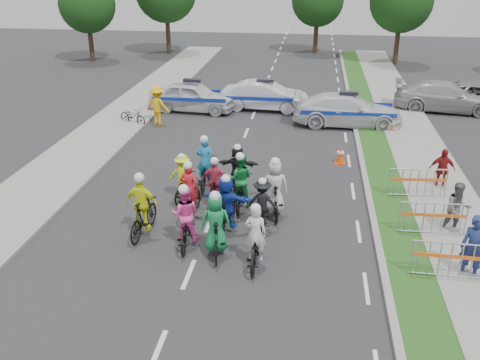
# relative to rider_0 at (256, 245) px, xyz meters

# --- Properties ---
(ground) EXTENTS (90.00, 90.00, 0.00)m
(ground) POSITION_rel_rider_0_xyz_m (-1.69, -0.72, -0.62)
(ground) COLOR #28282B
(ground) RESTS_ON ground
(curb_right) EXTENTS (0.20, 60.00, 0.12)m
(curb_right) POSITION_rel_rider_0_xyz_m (3.41, 4.28, -0.56)
(curb_right) COLOR gray
(curb_right) RESTS_ON ground
(grass_strip) EXTENTS (1.20, 60.00, 0.11)m
(grass_strip) POSITION_rel_rider_0_xyz_m (4.11, 4.28, -0.57)
(grass_strip) COLOR #1A4315
(grass_strip) RESTS_ON ground
(sidewalk_right) EXTENTS (2.40, 60.00, 0.13)m
(sidewalk_right) POSITION_rel_rider_0_xyz_m (5.91, 4.28, -0.56)
(sidewalk_right) COLOR gray
(sidewalk_right) RESTS_ON ground
(sidewalk_left) EXTENTS (3.00, 60.00, 0.13)m
(sidewalk_left) POSITION_rel_rider_0_xyz_m (-8.19, 4.28, -0.56)
(sidewalk_left) COLOR gray
(sidewalk_left) RESTS_ON ground
(rider_0) EXTENTS (0.67, 1.85, 1.88)m
(rider_0) POSITION_rel_rider_0_xyz_m (0.00, 0.00, 0.00)
(rider_0) COLOR black
(rider_0) RESTS_ON ground
(rider_1) EXTENTS (0.91, 1.95, 1.99)m
(rider_1) POSITION_rel_rider_0_xyz_m (-1.14, 0.39, 0.15)
(rider_1) COLOR black
(rider_1) RESTS_ON ground
(rider_2) EXTENTS (0.85, 1.94, 1.94)m
(rider_2) POSITION_rel_rider_0_xyz_m (-2.10, 0.80, 0.10)
(rider_2) COLOR black
(rider_2) RESTS_ON ground
(rider_3) EXTENTS (1.06, 1.99, 2.05)m
(rider_3) POSITION_rel_rider_0_xyz_m (-3.49, 1.20, 0.16)
(rider_3) COLOR black
(rider_3) RESTS_ON ground
(rider_4) EXTENTS (0.99, 1.73, 1.74)m
(rider_4) POSITION_rel_rider_0_xyz_m (-0.02, 2.04, 0.06)
(rider_4) COLOR black
(rider_4) RESTS_ON ground
(rider_5) EXTENTS (1.55, 1.84, 1.88)m
(rider_5) POSITION_rel_rider_0_xyz_m (-1.08, 1.80, 0.17)
(rider_5) COLOR black
(rider_5) RESTS_ON ground
(rider_6) EXTENTS (0.87, 1.95, 1.92)m
(rider_6) POSITION_rel_rider_0_xyz_m (-2.39, 2.60, 0.01)
(rider_6) COLOR black
(rider_6) RESTS_ON ground
(rider_7) EXTENTS (0.93, 1.99, 2.02)m
(rider_7) POSITION_rel_rider_0_xyz_m (0.27, 3.01, 0.16)
(rider_7) COLOR black
(rider_7) RESTS_ON ground
(rider_8) EXTENTS (0.82, 1.92, 1.95)m
(rider_8) POSITION_rel_rider_0_xyz_m (-0.89, 3.50, 0.10)
(rider_8) COLOR black
(rider_8) RESTS_ON ground
(rider_9) EXTENTS (0.92, 1.73, 1.80)m
(rider_9) POSITION_rel_rider_0_xyz_m (-1.71, 3.37, 0.07)
(rider_9) COLOR black
(rider_9) RESTS_ON ground
(rider_10) EXTENTS (1.00, 1.71, 1.69)m
(rider_10) POSITION_rel_rider_0_xyz_m (-2.91, 3.85, 0.04)
(rider_10) COLOR black
(rider_10) RESTS_ON ground
(rider_11) EXTENTS (1.42, 1.70, 1.78)m
(rider_11) POSITION_rel_rider_0_xyz_m (-1.16, 4.76, 0.13)
(rider_11) COLOR black
(rider_11) RESTS_ON ground
(rider_12) EXTENTS (0.72, 1.95, 1.97)m
(rider_12) POSITION_rel_rider_0_xyz_m (-2.36, 4.98, 0.03)
(rider_12) COLOR black
(rider_12) RESTS_ON ground
(police_car_0) EXTENTS (4.70, 2.23, 1.55)m
(police_car_0) POSITION_rel_rider_0_xyz_m (-4.98, 14.68, 0.15)
(police_car_0) COLOR silver
(police_car_0) RESTS_ON ground
(police_car_1) EXTENTS (4.67, 1.95, 1.50)m
(police_car_1) POSITION_rel_rider_0_xyz_m (-1.20, 15.42, 0.13)
(police_car_1) COLOR silver
(police_car_1) RESTS_ON ground
(police_car_2) EXTENTS (5.26, 2.17, 1.52)m
(police_car_2) POSITION_rel_rider_0_xyz_m (3.02, 13.20, 0.14)
(police_car_2) COLOR silver
(police_car_2) RESTS_ON ground
(civilian_sedan) EXTENTS (5.50, 2.79, 1.53)m
(civilian_sedan) POSITION_rel_rider_0_xyz_m (8.29, 16.51, 0.14)
(civilian_sedan) COLOR #A6A6AB
(civilian_sedan) RESTS_ON ground
(spectator_0) EXTENTS (0.76, 0.63, 1.77)m
(spectator_0) POSITION_rel_rider_0_xyz_m (5.58, 0.15, 0.27)
(spectator_0) COLOR navy
(spectator_0) RESTS_ON ground
(spectator_1) EXTENTS (0.88, 0.74, 1.64)m
(spectator_1) POSITION_rel_rider_0_xyz_m (5.75, 2.58, 0.20)
(spectator_1) COLOR #595A5E
(spectator_1) RESTS_ON ground
(spectator_2) EXTENTS (0.91, 0.38, 1.54)m
(spectator_2) POSITION_rel_rider_0_xyz_m (5.97, 5.86, 0.15)
(spectator_2) COLOR maroon
(spectator_2) RESTS_ON ground
(marshal_hiviz) EXTENTS (1.36, 0.98, 1.90)m
(marshal_hiviz) POSITION_rel_rider_0_xyz_m (-6.13, 12.08, 0.33)
(marshal_hiviz) COLOR #FFB30D
(marshal_hiviz) RESTS_ON ground
(barrier_0) EXTENTS (2.01, 0.55, 1.12)m
(barrier_0) POSITION_rel_rider_0_xyz_m (5.01, -0.08, -0.06)
(barrier_0) COLOR #A5A8AD
(barrier_0) RESTS_ON ground
(barrier_1) EXTENTS (2.01, 0.56, 1.12)m
(barrier_1) POSITION_rel_rider_0_xyz_m (5.01, 2.25, -0.06)
(barrier_1) COLOR #A5A8AD
(barrier_1) RESTS_ON ground
(barrier_2) EXTENTS (2.04, 0.67, 1.12)m
(barrier_2) POSITION_rel_rider_0_xyz_m (5.01, 4.93, -0.06)
(barrier_2) COLOR #A5A8AD
(barrier_2) RESTS_ON ground
(cone_0) EXTENTS (0.40, 0.40, 0.70)m
(cone_0) POSITION_rel_rider_0_xyz_m (2.54, 7.99, -0.28)
(cone_0) COLOR #F24C0C
(cone_0) RESTS_ON ground
(cone_1) EXTENTS (0.40, 0.40, 0.70)m
(cone_1) POSITION_rel_rider_0_xyz_m (5.07, 12.30, -0.28)
(cone_1) COLOR #F24C0C
(cone_1) RESTS_ON ground
(parked_bike) EXTENTS (1.66, 1.15, 0.83)m
(parked_bike) POSITION_rel_rider_0_xyz_m (-7.37, 11.92, -0.21)
(parked_bike) COLOR black
(parked_bike) RESTS_ON ground
(tree_0) EXTENTS (4.20, 4.20, 6.30)m
(tree_0) POSITION_rel_rider_0_xyz_m (-15.69, 27.28, 3.56)
(tree_0) COLOR #382619
(tree_0) RESTS_ON ground
(tree_1) EXTENTS (4.55, 4.55, 6.82)m
(tree_1) POSITION_rel_rider_0_xyz_m (7.31, 29.28, 3.92)
(tree_1) COLOR #382619
(tree_1) RESTS_ON ground
(tree_4) EXTENTS (4.20, 4.20, 6.30)m
(tree_4) POSITION_rel_rider_0_xyz_m (1.31, 33.28, 3.56)
(tree_4) COLOR #382619
(tree_4) RESTS_ON ground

